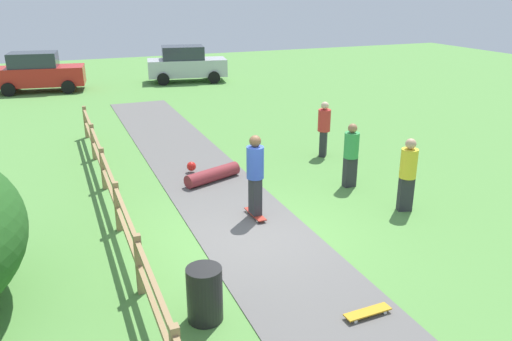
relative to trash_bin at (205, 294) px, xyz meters
name	(u,v)px	position (x,y,z in m)	size (l,w,h in m)	color
ground_plane	(254,234)	(1.80, 2.40, -0.45)	(60.00, 60.00, 0.00)	#568E42
asphalt_path	(254,234)	(1.80, 2.40, -0.44)	(2.40, 28.00, 0.02)	#605E5B
wooden_fence	(126,226)	(-0.80, 2.40, 0.22)	(0.12, 18.12, 1.10)	#997A51
trash_bin	(205,294)	(0.00, 0.00, 0.00)	(0.56, 0.56, 0.90)	black
skater_riding	(255,172)	(2.13, 3.16, 0.64)	(0.40, 0.81, 1.91)	#B23326
skater_fallen	(211,174)	(1.90, 5.74, -0.25)	(1.66, 1.47, 0.36)	maroon
skateboard_loose	(368,312)	(2.38, -0.92, -0.36)	(0.81, 0.23, 0.08)	#BF8C19
bystander_yellow	(408,172)	(5.50, 2.23, 0.51)	(0.48, 0.48, 1.74)	#2D2D33
bystander_red	(324,127)	(5.75, 6.52, 0.48)	(0.53, 0.53, 1.69)	#2D2D33
bystander_green	(351,152)	(5.13, 4.02, 0.48)	(0.38, 0.38, 1.69)	#2D2D33
parked_car_red	(38,72)	(-2.20, 20.86, 0.51)	(4.40, 2.45, 1.92)	red
parked_car_silver	(186,64)	(5.27, 20.86, 0.51)	(4.44, 2.56, 1.92)	#B7B7BC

